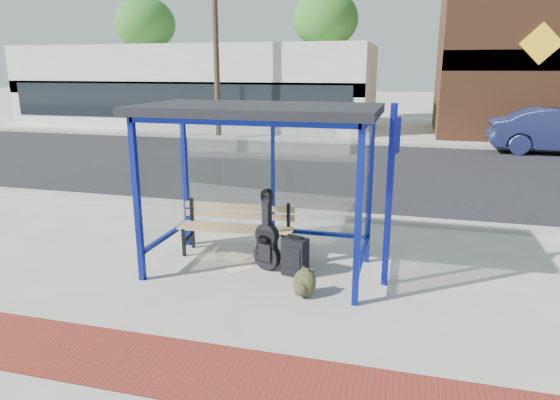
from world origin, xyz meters
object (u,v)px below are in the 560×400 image
(bench, at_px, (237,225))
(guitar_bag, at_px, (267,242))
(backpack, at_px, (304,283))
(suitcase, at_px, (295,257))

(bench, distance_m, guitar_bag, 0.81)
(bench, relative_size, backpack, 4.85)
(guitar_bag, xyz_separation_m, suitcase, (0.45, -0.11, -0.14))
(bench, bearing_deg, suitcase, -31.89)
(guitar_bag, relative_size, backpack, 3.04)
(bench, bearing_deg, backpack, -45.59)
(guitar_bag, distance_m, suitcase, 0.48)
(bench, xyz_separation_m, backpack, (1.37, -1.24, -0.31))
(guitar_bag, xyz_separation_m, backpack, (0.72, -0.75, -0.24))
(backpack, bearing_deg, suitcase, 128.14)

